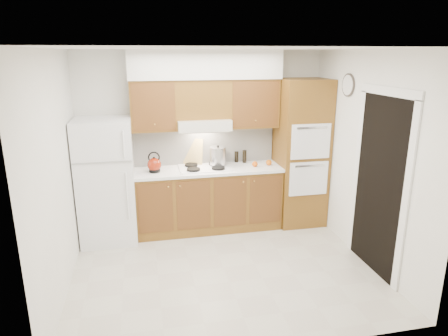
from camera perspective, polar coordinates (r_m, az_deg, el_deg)
The scene contains 26 objects.
floor at distance 5.08m, azimuth -0.09°, elevation -14.03°, with size 3.60×3.60×0.00m, color beige.
ceiling at distance 4.40m, azimuth -0.11°, elevation 16.72°, with size 3.60×3.60×0.00m, color white.
wall_back at distance 6.01m, azimuth -3.04°, elevation 4.04°, with size 3.60×0.02×2.60m, color white.
wall_left at distance 4.57m, azimuth -22.77°, elevation -1.09°, with size 0.02×3.00×2.60m, color white.
wall_right at distance 5.23m, azimuth 19.58°, elevation 1.30°, with size 0.02×3.00×2.60m, color white.
fridge at distance 5.72m, azimuth -16.43°, elevation -1.78°, with size 0.75×0.72×1.72m, color white.
base_cabinets at distance 5.96m, azimuth -2.23°, elevation -4.55°, with size 2.11×0.60×0.90m, color brown.
countertop at distance 5.81m, azimuth -2.26°, elevation -0.24°, with size 2.13×0.62×0.04m, color white.
backsplash at distance 6.01m, azimuth -2.77°, elevation 3.28°, with size 2.11×0.03×0.56m, color white.
oven_cabinet at distance 6.13m, azimuth 10.90°, elevation 2.11°, with size 0.70×0.65×2.20m, color brown.
upper_cab_left at distance 5.69m, azimuth -10.07°, elevation 8.76°, with size 0.63×0.33×0.70m, color brown.
upper_cab_right at distance 5.91m, azimuth 4.09°, elevation 9.23°, with size 0.73×0.33×0.70m, color brown.
range_hood at distance 5.73m, azimuth -2.97°, elevation 6.26°, with size 0.75×0.45×0.15m, color silver.
upper_cab_over_hood at distance 5.74m, azimuth -3.12°, elevation 9.80°, with size 0.75×0.33×0.55m, color brown.
soffit at distance 5.70m, azimuth -2.66°, elevation 14.55°, with size 2.13×0.36×0.40m, color silver.
cooktop at distance 5.81m, azimuth -2.78°, elevation 0.03°, with size 0.74×0.50×0.01m, color white.
doorway at distance 5.01m, azimuth 21.24°, elevation -2.48°, with size 0.02×0.90×2.10m, color black.
wall_clock at distance 5.56m, azimuth 17.33°, elevation 11.24°, with size 0.30×0.30×0.02m, color #3F3833.
kettle at distance 5.67m, azimuth -9.93°, elevation 0.45°, with size 0.19×0.19×0.19m, color maroon.
cutting_board at distance 5.97m, azimuth -4.43°, elevation 2.37°, with size 0.29×0.02×0.39m, color tan.
stock_pot at distance 5.87m, azimuth -0.88°, elevation 1.73°, with size 0.24×0.24×0.25m, color silver.
condiment_a at distance 6.05m, azimuth -0.01°, elevation 1.70°, with size 0.06×0.06×0.22m, color black.
condiment_b at distance 6.09m, azimuth 2.95°, elevation 1.66°, with size 0.06×0.06×0.19m, color black.
condiment_c at distance 6.12m, azimuth 1.80°, elevation 1.62°, with size 0.06×0.06×0.17m, color black.
orange_near at distance 5.98m, azimuth 6.42°, elevation 0.78°, with size 0.08×0.08×0.08m, color orange.
orange_far at distance 5.89m, azimuth 4.44°, elevation 0.57°, with size 0.08×0.08×0.08m, color #D5450B.
Camera 1 is at (-0.90, -4.30, 2.55)m, focal length 32.00 mm.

